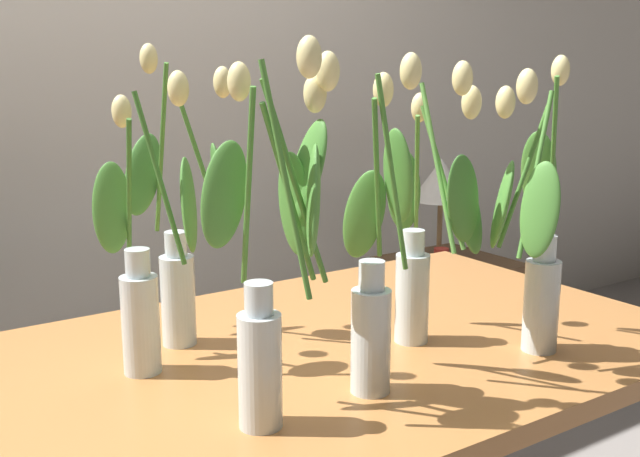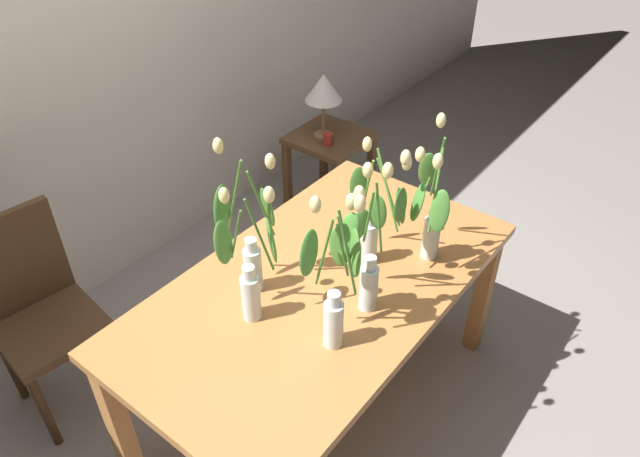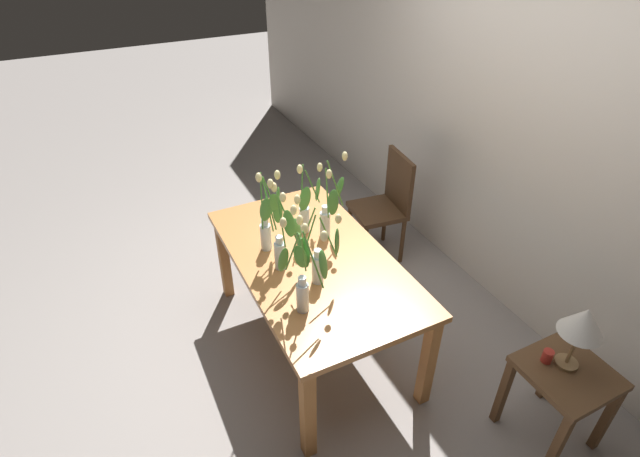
{
  "view_description": "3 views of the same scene",
  "coord_description": "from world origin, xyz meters",
  "px_view_note": "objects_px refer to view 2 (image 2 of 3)",
  "views": [
    {
      "loc": [
        -0.74,
        -1.16,
        1.28
      ],
      "look_at": [
        0.03,
        -0.02,
        0.99
      ],
      "focal_mm": 42.17,
      "sensor_mm": 36.0,
      "label": 1
    },
    {
      "loc": [
        -1.32,
        -1.02,
        2.26
      ],
      "look_at": [
        0.08,
        0.06,
        0.92
      ],
      "focal_mm": 33.02,
      "sensor_mm": 36.0,
      "label": 2
    },
    {
      "loc": [
        2.15,
        -1.02,
        2.6
      ],
      "look_at": [
        0.09,
        0.01,
        1.01
      ],
      "focal_mm": 27.17,
      "sensor_mm": 36.0,
      "label": 3
    }
  ],
  "objects_px": {
    "tulip_vase_0": "(369,262)",
    "side_table": "(330,152)",
    "tulip_vase_3": "(250,276)",
    "dining_table": "(320,299)",
    "tulip_vase_5": "(250,245)",
    "tulip_vase_4": "(336,282)",
    "tulip_vase_2": "(430,215)",
    "dining_chair": "(37,306)",
    "pillar_candle": "(328,139)",
    "table_lamp": "(324,89)",
    "tulip_vase_1": "(377,220)"
  },
  "relations": [
    {
      "from": "tulip_vase_3",
      "to": "dining_table",
      "type": "bearing_deg",
      "value": -17.8
    },
    {
      "from": "tulip_vase_0",
      "to": "dining_table",
      "type": "bearing_deg",
      "value": 96.14
    },
    {
      "from": "tulip_vase_5",
      "to": "dining_table",
      "type": "bearing_deg",
      "value": -49.73
    },
    {
      "from": "tulip_vase_3",
      "to": "tulip_vase_2",
      "type": "bearing_deg",
      "value": -26.7
    },
    {
      "from": "tulip_vase_3",
      "to": "pillar_candle",
      "type": "xyz_separation_m",
      "value": [
        1.42,
        0.74,
        -0.33
      ]
    },
    {
      "from": "dining_table",
      "to": "tulip_vase_5",
      "type": "height_order",
      "value": "tulip_vase_5"
    },
    {
      "from": "side_table",
      "to": "table_lamp",
      "type": "distance_m",
      "value": 0.43
    },
    {
      "from": "tulip_vase_5",
      "to": "tulip_vase_4",
      "type": "bearing_deg",
      "value": -92.41
    },
    {
      "from": "tulip_vase_0",
      "to": "side_table",
      "type": "distance_m",
      "value": 1.71
    },
    {
      "from": "table_lamp",
      "to": "pillar_candle",
      "type": "relative_size",
      "value": 5.31
    },
    {
      "from": "tulip_vase_4",
      "to": "side_table",
      "type": "bearing_deg",
      "value": 37.59
    },
    {
      "from": "dining_table",
      "to": "tulip_vase_0",
      "type": "bearing_deg",
      "value": -83.86
    },
    {
      "from": "dining_chair",
      "to": "table_lamp",
      "type": "height_order",
      "value": "table_lamp"
    },
    {
      "from": "pillar_candle",
      "to": "tulip_vase_4",
      "type": "bearing_deg",
      "value": -141.96
    },
    {
      "from": "dining_table",
      "to": "side_table",
      "type": "distance_m",
      "value": 1.55
    },
    {
      "from": "tulip_vase_4",
      "to": "tulip_vase_5",
      "type": "bearing_deg",
      "value": 87.59
    },
    {
      "from": "tulip_vase_1",
      "to": "tulip_vase_3",
      "type": "distance_m",
      "value": 0.54
    },
    {
      "from": "tulip_vase_1",
      "to": "pillar_candle",
      "type": "bearing_deg",
      "value": 45.27
    },
    {
      "from": "tulip_vase_0",
      "to": "pillar_candle",
      "type": "relative_size",
      "value": 7.55
    },
    {
      "from": "dining_table",
      "to": "table_lamp",
      "type": "xyz_separation_m",
      "value": [
        1.21,
        0.91,
        0.21
      ]
    },
    {
      "from": "dining_table",
      "to": "tulip_vase_2",
      "type": "bearing_deg",
      "value": -32.51
    },
    {
      "from": "dining_table",
      "to": "tulip_vase_2",
      "type": "distance_m",
      "value": 0.54
    },
    {
      "from": "tulip_vase_4",
      "to": "tulip_vase_0",
      "type": "bearing_deg",
      "value": 2.33
    },
    {
      "from": "dining_chair",
      "to": "pillar_candle",
      "type": "bearing_deg",
      "value": -4.97
    },
    {
      "from": "tulip_vase_1",
      "to": "side_table",
      "type": "bearing_deg",
      "value": 44.11
    },
    {
      "from": "dining_chair",
      "to": "tulip_vase_2",
      "type": "bearing_deg",
      "value": -49.94
    },
    {
      "from": "tulip_vase_5",
      "to": "table_lamp",
      "type": "xyz_separation_m",
      "value": [
        1.37,
        0.72,
        -0.07
      ]
    },
    {
      "from": "tulip_vase_2",
      "to": "pillar_candle",
      "type": "height_order",
      "value": "tulip_vase_2"
    },
    {
      "from": "tulip_vase_0",
      "to": "side_table",
      "type": "height_order",
      "value": "tulip_vase_0"
    },
    {
      "from": "tulip_vase_0",
      "to": "tulip_vase_1",
      "type": "distance_m",
      "value": 0.24
    },
    {
      "from": "tulip_vase_3",
      "to": "table_lamp",
      "type": "bearing_deg",
      "value": 28.95
    },
    {
      "from": "dining_table",
      "to": "pillar_candle",
      "type": "relative_size",
      "value": 21.33
    },
    {
      "from": "tulip_vase_1",
      "to": "tulip_vase_3",
      "type": "bearing_deg",
      "value": 160.55
    },
    {
      "from": "tulip_vase_4",
      "to": "pillar_candle",
      "type": "bearing_deg",
      "value": 38.04
    },
    {
      "from": "dining_table",
      "to": "pillar_candle",
      "type": "height_order",
      "value": "dining_table"
    },
    {
      "from": "tulip_vase_3",
      "to": "tulip_vase_4",
      "type": "height_order",
      "value": "tulip_vase_4"
    },
    {
      "from": "dining_table",
      "to": "tulip_vase_4",
      "type": "relative_size",
      "value": 2.73
    },
    {
      "from": "tulip_vase_0",
      "to": "tulip_vase_4",
      "type": "bearing_deg",
      "value": -177.67
    },
    {
      "from": "table_lamp",
      "to": "pillar_candle",
      "type": "xyz_separation_m",
      "value": [
        -0.06,
        -0.08,
        -0.27
      ]
    },
    {
      "from": "dining_chair",
      "to": "tulip_vase_4",
      "type": "bearing_deg",
      "value": -68.31
    },
    {
      "from": "tulip_vase_1",
      "to": "pillar_candle",
      "type": "distance_m",
      "value": 1.34
    },
    {
      "from": "tulip_vase_0",
      "to": "tulip_vase_3",
      "type": "distance_m",
      "value": 0.42
    },
    {
      "from": "pillar_candle",
      "to": "tulip_vase_2",
      "type": "bearing_deg",
      "value": -125.63
    },
    {
      "from": "tulip_vase_3",
      "to": "side_table",
      "type": "relative_size",
      "value": 0.98
    },
    {
      "from": "side_table",
      "to": "dining_table",
      "type": "bearing_deg",
      "value": -144.4
    },
    {
      "from": "tulip_vase_2",
      "to": "pillar_candle",
      "type": "relative_size",
      "value": 7.55
    },
    {
      "from": "dining_table",
      "to": "tulip_vase_3",
      "type": "distance_m",
      "value": 0.4
    },
    {
      "from": "tulip_vase_1",
      "to": "tulip_vase_0",
      "type": "bearing_deg",
      "value": -153.02
    },
    {
      "from": "tulip_vase_2",
      "to": "side_table",
      "type": "relative_size",
      "value": 1.03
    },
    {
      "from": "tulip_vase_0",
      "to": "tulip_vase_5",
      "type": "height_order",
      "value": "tulip_vase_5"
    }
  ]
}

